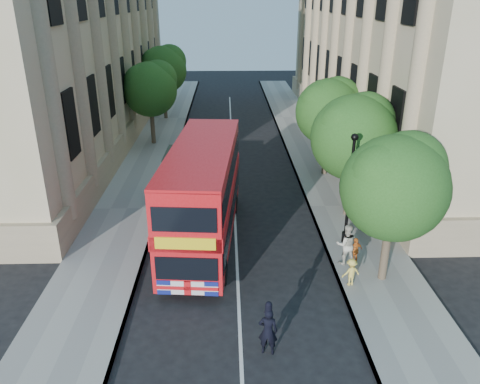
{
  "coord_description": "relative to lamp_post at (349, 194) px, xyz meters",
  "views": [
    {
      "loc": [
        -0.37,
        -12.81,
        10.61
      ],
      "look_at": [
        0.2,
        6.9,
        2.3
      ],
      "focal_mm": 35.0,
      "sensor_mm": 36.0,
      "label": 1
    }
  ],
  "objects": [
    {
      "name": "woman_pedestrian",
      "position": [
        -0.43,
        -1.82,
        -1.5
      ],
      "size": [
        0.88,
        0.7,
        1.79
      ],
      "primitive_type": "imported",
      "rotation": [
        0.0,
        0.0,
        3.12
      ],
      "color": "beige",
      "rests_on": "pavement_right"
    },
    {
      "name": "child_b",
      "position": [
        -0.6,
        -3.42,
        -1.82
      ],
      "size": [
        0.81,
        0.59,
        1.13
      ],
      "primitive_type": "imported",
      "rotation": [
        0.0,
        0.0,
        3.39
      ],
      "color": "#EBCB50",
      "rests_on": "pavement_right"
    },
    {
      "name": "building_left",
      "position": [
        -18.8,
        18.0,
        6.49
      ],
      "size": [
        12.0,
        38.0,
        18.0
      ],
      "primitive_type": "cube",
      "color": "tan",
      "rests_on": "ground"
    },
    {
      "name": "box_van",
      "position": [
        -7.9,
        5.38,
        -1.25
      ],
      "size": [
        1.96,
        4.54,
        2.57
      ],
      "rotation": [
        0.0,
        0.0,
        -0.03
      ],
      "color": "black",
      "rests_on": "ground"
    },
    {
      "name": "lamp_post",
      "position": [
        0.0,
        0.0,
        0.0
      ],
      "size": [
        0.32,
        0.32,
        5.16
      ],
      "color": "black",
      "rests_on": "pavement_right"
    },
    {
      "name": "pavement_left",
      "position": [
        -10.75,
        4.0,
        -2.45
      ],
      "size": [
        3.5,
        80.0,
        0.12
      ],
      "primitive_type": "cube",
      "color": "gray",
      "rests_on": "ground"
    },
    {
      "name": "child_a",
      "position": [
        -0.02,
        -1.82,
        -1.8
      ],
      "size": [
        0.75,
        0.55,
        1.18
      ],
      "primitive_type": "imported",
      "rotation": [
        0.0,
        0.0,
        3.58
      ],
      "color": "orange",
      "rests_on": "pavement_right"
    },
    {
      "name": "ground",
      "position": [
        -5.0,
        -6.0,
        -2.51
      ],
      "size": [
        120.0,
        120.0,
        0.0
      ],
      "primitive_type": "plane",
      "color": "black",
      "rests_on": "ground"
    },
    {
      "name": "pavement_right",
      "position": [
        0.75,
        4.0,
        -2.45
      ],
      "size": [
        3.5,
        80.0,
        0.12
      ],
      "primitive_type": "cube",
      "color": "gray",
      "rests_on": "ground"
    },
    {
      "name": "tree_right_far",
      "position": [
        0.84,
        9.03,
        1.8
      ],
      "size": [
        4.0,
        4.0,
        6.15
      ],
      "color": "#473828",
      "rests_on": "ground"
    },
    {
      "name": "double_decker_bus",
      "position": [
        -6.45,
        0.43,
        -0.01
      ],
      "size": [
        3.39,
        9.97,
        4.52
      ],
      "rotation": [
        0.0,
        0.0,
        -0.08
      ],
      "color": "red",
      "rests_on": "ground"
    },
    {
      "name": "building_right",
      "position": [
        8.8,
        18.0,
        6.49
      ],
      "size": [
        12.0,
        38.0,
        18.0
      ],
      "primitive_type": "cube",
      "color": "tan",
      "rests_on": "ground"
    },
    {
      "name": "tree_right_near",
      "position": [
        0.84,
        -2.97,
        1.74
      ],
      "size": [
        4.0,
        4.0,
        6.08
      ],
      "color": "#473828",
      "rests_on": "ground"
    },
    {
      "name": "tree_left_back",
      "position": [
        -10.96,
        24.03,
        2.2
      ],
      "size": [
        4.2,
        4.2,
        6.65
      ],
      "color": "#473828",
      "rests_on": "ground"
    },
    {
      "name": "tree_right_mid",
      "position": [
        0.84,
        3.03,
        1.93
      ],
      "size": [
        4.2,
        4.2,
        6.37
      ],
      "color": "#473828",
      "rests_on": "ground"
    },
    {
      "name": "tree_left_far",
      "position": [
        -10.96,
        16.03,
        1.93
      ],
      "size": [
        4.0,
        4.0,
        6.3
      ],
      "color": "#473828",
      "rests_on": "ground"
    },
    {
      "name": "police_constable",
      "position": [
        -4.14,
        -6.98,
        -1.66
      ],
      "size": [
        0.68,
        0.52,
        1.69
      ],
      "primitive_type": "imported",
      "rotation": [
        0.0,
        0.0,
        2.95
      ],
      "color": "black",
      "rests_on": "ground"
    }
  ]
}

